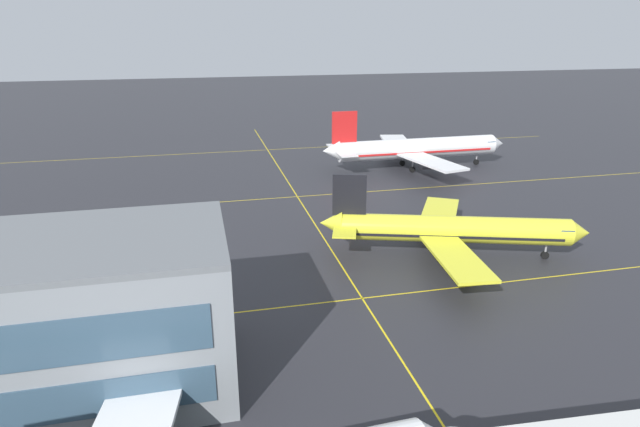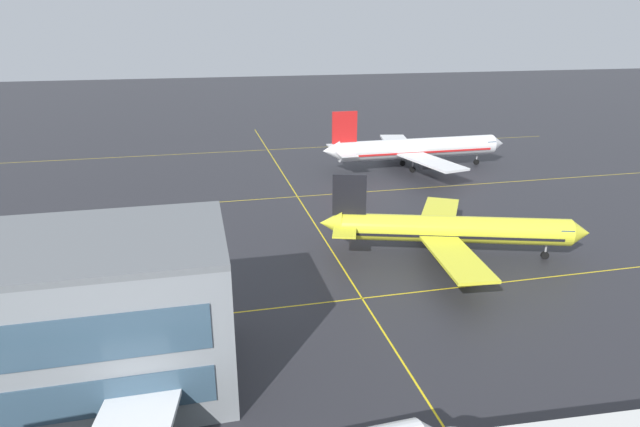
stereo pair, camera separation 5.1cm
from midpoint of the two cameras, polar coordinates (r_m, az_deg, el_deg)
The scene contains 3 objects.
airliner_second_row at distance 70.96m, azimuth 13.57°, elevation -1.66°, with size 33.28×28.44×10.58m.
airliner_third_row at distance 113.25m, azimuth 9.98°, elevation 6.76°, with size 39.63×34.31×12.36m.
taxiway_markings at distance 76.69m, azimuth 0.24°, elevation -2.37°, with size 145.80×166.38×0.01m.
Camera 1 is at (-16.46, -14.56, 28.47)m, focal length 30.38 mm.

